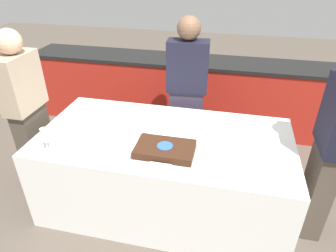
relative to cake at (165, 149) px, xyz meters
name	(u,v)px	position (x,y,z in m)	size (l,w,h in m)	color
ground_plane	(165,202)	(-0.06, 0.24, -0.80)	(14.00, 14.00, 0.00)	brown
back_counter	(192,92)	(-0.06, 1.86, -0.34)	(4.40, 0.58, 0.92)	#A82319
dining_table	(165,171)	(-0.06, 0.24, -0.42)	(2.16, 1.09, 0.77)	white
cake	(165,149)	(0.00, 0.00, 0.00)	(0.49, 0.33, 0.07)	#B7B2AD
plate_stack	(136,130)	(-0.31, 0.22, 0.00)	(0.23, 0.23, 0.07)	white
wine_glass	(44,136)	(-0.91, -0.17, 0.10)	(0.06, 0.06, 0.20)	white
side_plate_near_cake	(166,132)	(-0.06, 0.30, -0.03)	(0.19, 0.19, 0.00)	white
side_plate_right_edge	(272,152)	(0.82, 0.19, -0.03)	(0.19, 0.19, 0.00)	white
utensil_pile	(159,168)	(0.01, -0.21, -0.02)	(0.17, 0.10, 0.02)	white
person_cutting_cake	(187,92)	(0.00, 1.00, 0.04)	(0.43, 0.23, 1.62)	#383347
person_seated_left	(28,114)	(-1.36, 0.24, 0.03)	(0.21, 0.41, 1.60)	#4C4238
person_seated_right	(330,150)	(1.24, 0.24, 0.02)	(0.20, 0.39, 1.60)	#4C4238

